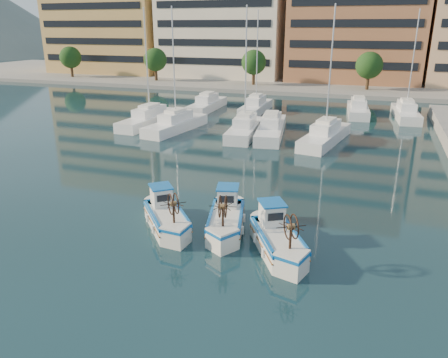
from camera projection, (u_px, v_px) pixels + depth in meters
ground at (230, 245)px, 20.54m from camera, size 300.00×300.00×0.00m
waterfront at (410, 18)px, 71.84m from camera, size 180.00×40.00×25.60m
yacht_marina at (286, 119)px, 45.90m from camera, size 36.34×23.39×11.50m
fishing_boat_a at (166, 215)px, 22.16m from camera, size 3.66×3.93×2.47m
fishing_boat_b at (226, 217)px, 21.89m from camera, size 2.55×4.18×2.53m
fishing_boat_c at (277, 237)px, 19.83m from camera, size 3.39×4.22×2.56m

